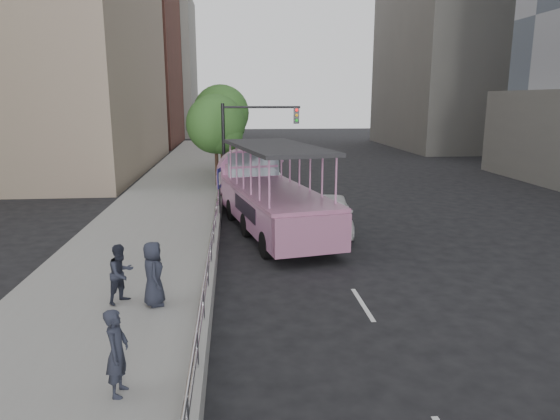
{
  "coord_description": "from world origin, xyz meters",
  "views": [
    {
      "loc": [
        -2.39,
        -14.3,
        5.4
      ],
      "look_at": [
        -0.93,
        1.25,
        1.93
      ],
      "focal_mm": 32.0,
      "sensor_mm": 36.0,
      "label": 1
    }
  ],
  "objects_px": {
    "duck_boat": "(267,196)",
    "parking_sign": "(220,191)",
    "car": "(331,213)",
    "pedestrian_far": "(153,274)",
    "pedestrian_mid": "(121,273)",
    "pedestrian_near": "(117,352)",
    "traffic_signal": "(246,136)",
    "street_tree_far": "(222,115)",
    "street_tree_near": "(217,127)"
  },
  "relations": [
    {
      "from": "parking_sign",
      "to": "pedestrian_near",
      "type": "bearing_deg",
      "value": -96.68
    },
    {
      "from": "pedestrian_mid",
      "to": "traffic_signal",
      "type": "bearing_deg",
      "value": 22.44
    },
    {
      "from": "pedestrian_near",
      "to": "car",
      "type": "bearing_deg",
      "value": -21.46
    },
    {
      "from": "traffic_signal",
      "to": "street_tree_far",
      "type": "relative_size",
      "value": 0.81
    },
    {
      "from": "car",
      "to": "street_tree_far",
      "type": "relative_size",
      "value": 0.68
    },
    {
      "from": "pedestrian_far",
      "to": "street_tree_far",
      "type": "height_order",
      "value": "street_tree_far"
    },
    {
      "from": "pedestrian_mid",
      "to": "pedestrian_far",
      "type": "xyz_separation_m",
      "value": [
        0.85,
        -0.26,
        0.06
      ]
    },
    {
      "from": "car",
      "to": "pedestrian_far",
      "type": "bearing_deg",
      "value": -117.98
    },
    {
      "from": "parking_sign",
      "to": "street_tree_far",
      "type": "height_order",
      "value": "street_tree_far"
    },
    {
      "from": "pedestrian_mid",
      "to": "street_tree_far",
      "type": "xyz_separation_m",
      "value": [
        2.2,
        23.87,
        3.24
      ]
    },
    {
      "from": "pedestrian_mid",
      "to": "street_tree_near",
      "type": "distance_m",
      "value": 18.19
    },
    {
      "from": "duck_boat",
      "to": "parking_sign",
      "type": "xyz_separation_m",
      "value": [
        -1.99,
        -0.11,
        0.29
      ]
    },
    {
      "from": "duck_boat",
      "to": "pedestrian_mid",
      "type": "distance_m",
      "value": 9.58
    },
    {
      "from": "car",
      "to": "street_tree_far",
      "type": "height_order",
      "value": "street_tree_far"
    },
    {
      "from": "parking_sign",
      "to": "street_tree_near",
      "type": "height_order",
      "value": "street_tree_near"
    },
    {
      "from": "pedestrian_near",
      "to": "street_tree_far",
      "type": "height_order",
      "value": "street_tree_far"
    },
    {
      "from": "traffic_signal",
      "to": "street_tree_far",
      "type": "xyz_separation_m",
      "value": [
        -1.4,
        9.43,
        0.81
      ]
    },
    {
      "from": "pedestrian_near",
      "to": "street_tree_near",
      "type": "height_order",
      "value": "street_tree_near"
    },
    {
      "from": "car",
      "to": "parking_sign",
      "type": "distance_m",
      "value": 4.77
    },
    {
      "from": "duck_boat",
      "to": "car",
      "type": "xyz_separation_m",
      "value": [
        2.63,
        -0.93,
        -0.61
      ]
    },
    {
      "from": "pedestrian_far",
      "to": "street_tree_near",
      "type": "distance_m",
      "value": 18.37
    },
    {
      "from": "duck_boat",
      "to": "pedestrian_far",
      "type": "height_order",
      "value": "duck_boat"
    },
    {
      "from": "car",
      "to": "pedestrian_near",
      "type": "bearing_deg",
      "value": -107.69
    },
    {
      "from": "traffic_signal",
      "to": "street_tree_far",
      "type": "distance_m",
      "value": 9.57
    },
    {
      "from": "pedestrian_far",
      "to": "pedestrian_near",
      "type": "bearing_deg",
      "value": 166.52
    },
    {
      "from": "pedestrian_far",
      "to": "traffic_signal",
      "type": "height_order",
      "value": "traffic_signal"
    },
    {
      "from": "car",
      "to": "parking_sign",
      "type": "relative_size",
      "value": 1.69
    },
    {
      "from": "street_tree_near",
      "to": "pedestrian_near",
      "type": "bearing_deg",
      "value": -93.05
    },
    {
      "from": "duck_boat",
      "to": "traffic_signal",
      "type": "distance_m",
      "value": 6.29
    },
    {
      "from": "duck_boat",
      "to": "traffic_signal",
      "type": "relative_size",
      "value": 2.17
    },
    {
      "from": "car",
      "to": "pedestrian_far",
      "type": "xyz_separation_m",
      "value": [
        -6.07,
        -7.9,
        0.38
      ]
    },
    {
      "from": "pedestrian_near",
      "to": "parking_sign",
      "type": "relative_size",
      "value": 0.62
    },
    {
      "from": "duck_boat",
      "to": "pedestrian_near",
      "type": "bearing_deg",
      "value": -105.21
    },
    {
      "from": "parking_sign",
      "to": "street_tree_far",
      "type": "relative_size",
      "value": 0.4
    },
    {
      "from": "duck_boat",
      "to": "car",
      "type": "distance_m",
      "value": 2.85
    },
    {
      "from": "traffic_signal",
      "to": "pedestrian_mid",
      "type": "bearing_deg",
      "value": -103.98
    },
    {
      "from": "parking_sign",
      "to": "street_tree_near",
      "type": "relative_size",
      "value": 0.45
    },
    {
      "from": "duck_boat",
      "to": "pedestrian_far",
      "type": "relative_size",
      "value": 6.8
    },
    {
      "from": "pedestrian_mid",
      "to": "street_tree_near",
      "type": "xyz_separation_m",
      "value": [
        2.0,
        17.87,
        2.75
      ]
    },
    {
      "from": "car",
      "to": "pedestrian_near",
      "type": "height_order",
      "value": "pedestrian_near"
    },
    {
      "from": "pedestrian_far",
      "to": "parking_sign",
      "type": "distance_m",
      "value": 8.85
    },
    {
      "from": "duck_boat",
      "to": "parking_sign",
      "type": "height_order",
      "value": "duck_boat"
    },
    {
      "from": "pedestrian_mid",
      "to": "car",
      "type": "bearing_deg",
      "value": -5.76
    },
    {
      "from": "pedestrian_near",
      "to": "street_tree_near",
      "type": "relative_size",
      "value": 0.28
    },
    {
      "from": "pedestrian_near",
      "to": "pedestrian_far",
      "type": "bearing_deg",
      "value": 5.4
    },
    {
      "from": "traffic_signal",
      "to": "street_tree_far",
      "type": "bearing_deg",
      "value": 98.43
    },
    {
      "from": "pedestrian_near",
      "to": "parking_sign",
      "type": "height_order",
      "value": "parking_sign"
    },
    {
      "from": "pedestrian_near",
      "to": "pedestrian_far",
      "type": "height_order",
      "value": "pedestrian_far"
    },
    {
      "from": "street_tree_near",
      "to": "street_tree_far",
      "type": "distance_m",
      "value": 6.02
    },
    {
      "from": "duck_boat",
      "to": "pedestrian_near",
      "type": "relative_size",
      "value": 7.06
    }
  ]
}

